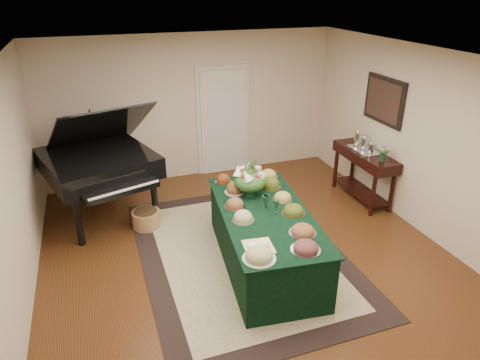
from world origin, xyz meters
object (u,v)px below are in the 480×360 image
object	(u,v)px
floral_centerpiece	(250,177)
mahogany_sideboard	(364,162)
grand_piano	(99,162)
buffet_table	(264,238)

from	to	relation	value
floral_centerpiece	mahogany_sideboard	size ratio (longest dim) A/B	0.34
mahogany_sideboard	grand_piano	bearing A→B (deg)	168.21
buffet_table	mahogany_sideboard	bearing A→B (deg)	27.43
grand_piano	mahogany_sideboard	world-z (taller)	grand_piano
floral_centerpiece	grand_piano	size ratio (longest dim) A/B	0.21
floral_centerpiece	mahogany_sideboard	bearing A→B (deg)	16.18
floral_centerpiece	mahogany_sideboard	world-z (taller)	floral_centerpiece
grand_piano	mahogany_sideboard	xyz separation A→B (m)	(4.27, -0.89, -0.25)
buffet_table	mahogany_sideboard	distance (m)	2.65
grand_piano	mahogany_sideboard	bearing A→B (deg)	-11.79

